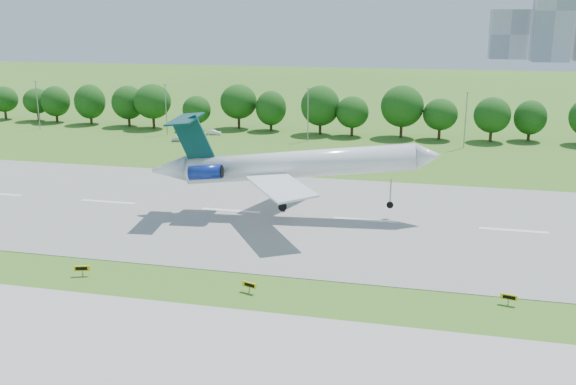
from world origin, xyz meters
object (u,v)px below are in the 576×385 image
(taxi_sign_left, at_px, (82,268))
(airliner, at_px, (285,164))
(service_vehicle_a, at_px, (214,132))
(service_vehicle_b, at_px, (179,139))

(taxi_sign_left, bearing_deg, airliner, 40.54)
(service_vehicle_a, bearing_deg, service_vehicle_b, 151.41)
(service_vehicle_b, bearing_deg, taxi_sign_left, -174.69)
(airliner, distance_m, taxi_sign_left, 32.48)
(taxi_sign_left, xyz_separation_m, service_vehicle_a, (-15.58, 86.73, -0.32))
(taxi_sign_left, bearing_deg, service_vehicle_a, 82.44)
(airliner, bearing_deg, taxi_sign_left, -129.64)
(taxi_sign_left, distance_m, service_vehicle_a, 88.12)
(airliner, height_order, service_vehicle_a, airliner)
(airliner, height_order, service_vehicle_b, airliner)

